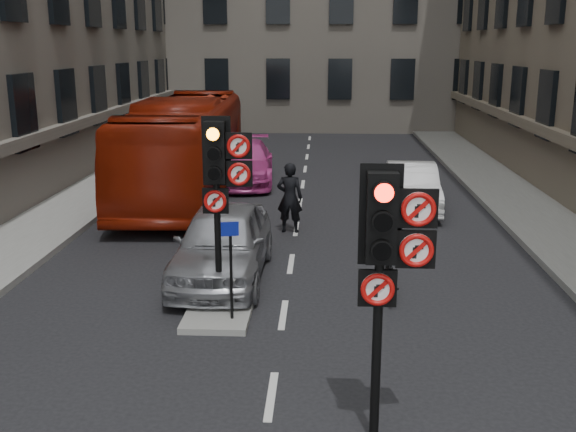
# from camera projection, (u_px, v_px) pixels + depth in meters

# --- Properties ---
(pavement_left) EXTENTS (3.00, 50.00, 0.16)m
(pavement_left) POSITION_uv_depth(u_px,v_px,m) (53.00, 214.00, 19.73)
(pavement_left) COLOR gray
(pavement_left) RESTS_ON ground
(pavement_right) EXTENTS (3.00, 50.00, 0.16)m
(pavement_right) POSITION_uv_depth(u_px,v_px,m) (552.00, 220.00, 19.01)
(pavement_right) COLOR gray
(pavement_right) RESTS_ON ground
(centre_island) EXTENTS (1.20, 2.00, 0.12)m
(centre_island) POSITION_uv_depth(u_px,v_px,m) (220.00, 310.00, 12.67)
(centre_island) COLOR gray
(centre_island) RESTS_ON ground
(signal_near) EXTENTS (0.91, 0.40, 3.58)m
(signal_near) POSITION_uv_depth(u_px,v_px,m) (388.00, 247.00, 8.03)
(signal_near) COLOR black
(signal_near) RESTS_ON ground
(signal_far) EXTENTS (0.91, 0.40, 3.58)m
(signal_far) POSITION_uv_depth(u_px,v_px,m) (221.00, 173.00, 12.00)
(signal_far) COLOR black
(signal_far) RESTS_ON centre_island
(car_silver) EXTENTS (1.93, 4.68, 1.58)m
(car_silver) POSITION_uv_depth(u_px,v_px,m) (223.00, 243.00, 14.43)
(car_silver) COLOR #9B9CA2
(car_silver) RESTS_ON ground
(car_white) EXTENTS (1.62, 4.24, 1.38)m
(car_white) POSITION_uv_depth(u_px,v_px,m) (412.00, 187.00, 20.45)
(car_white) COLOR silver
(car_white) RESTS_ON ground
(car_pink) EXTENTS (2.45, 5.24, 1.48)m
(car_pink) POSITION_uv_depth(u_px,v_px,m) (244.00, 162.00, 24.37)
(car_pink) COLOR #C3398C
(car_pink) RESTS_ON ground
(bus_red) EXTENTS (3.14, 11.67, 3.22)m
(bus_red) POSITION_uv_depth(u_px,v_px,m) (186.00, 147.00, 22.25)
(bus_red) COLOR maroon
(bus_red) RESTS_ON ground
(motorcycle) EXTENTS (0.43, 1.50, 0.90)m
(motorcycle) POSITION_uv_depth(u_px,v_px,m) (389.00, 276.00, 13.38)
(motorcycle) COLOR black
(motorcycle) RESTS_ON ground
(motorcyclist) EXTENTS (0.74, 0.53, 1.90)m
(motorcyclist) POSITION_uv_depth(u_px,v_px,m) (290.00, 198.00, 17.91)
(motorcyclist) COLOR black
(motorcyclist) RESTS_ON ground
(info_sign) EXTENTS (0.31, 0.13, 1.81)m
(info_sign) POSITION_uv_depth(u_px,v_px,m) (231.00, 257.00, 11.86)
(info_sign) COLOR black
(info_sign) RESTS_ON centre_island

